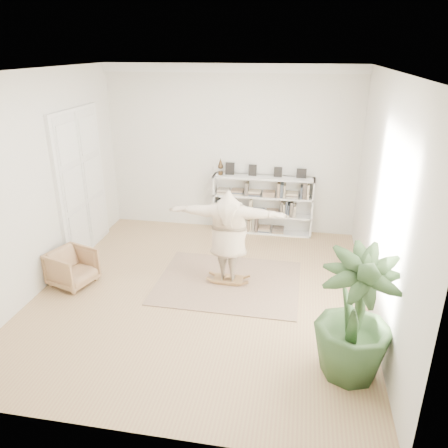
% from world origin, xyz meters
% --- Properties ---
extents(floor, '(6.00, 6.00, 0.00)m').
position_xyz_m(floor, '(0.00, 0.00, 0.00)').
color(floor, '#AA7E57').
rests_on(floor, ground).
extents(room_shell, '(6.00, 6.00, 6.00)m').
position_xyz_m(room_shell, '(0.00, 2.94, 3.51)').
color(room_shell, silver).
rests_on(room_shell, floor).
extents(doors, '(0.09, 1.78, 2.92)m').
position_xyz_m(doors, '(-2.70, 1.30, 1.40)').
color(doors, white).
rests_on(doors, floor).
extents(bookshelf, '(2.20, 0.35, 1.64)m').
position_xyz_m(bookshelf, '(0.74, 2.82, 0.64)').
color(bookshelf, silver).
rests_on(bookshelf, floor).
extents(armchair, '(0.88, 0.87, 0.64)m').
position_xyz_m(armchair, '(-2.30, -0.11, 0.32)').
color(armchair, tan).
rests_on(armchair, floor).
extents(rug, '(2.53, 2.03, 0.02)m').
position_xyz_m(rug, '(0.39, 0.41, 0.01)').
color(rug, tan).
rests_on(rug, floor).
extents(rocker_board, '(0.52, 0.32, 0.11)m').
position_xyz_m(rocker_board, '(0.39, 0.41, 0.07)').
color(rocker_board, '#9A673D').
rests_on(rocker_board, rug).
extents(person, '(2.03, 0.58, 1.64)m').
position_xyz_m(person, '(0.39, 0.41, 0.95)').
color(person, '#C8B296').
rests_on(person, rocker_board).
extents(houseplant, '(1.02, 1.02, 1.73)m').
position_xyz_m(houseplant, '(2.30, -1.59, 0.86)').
color(houseplant, '#2E4B25').
rests_on(houseplant, floor).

